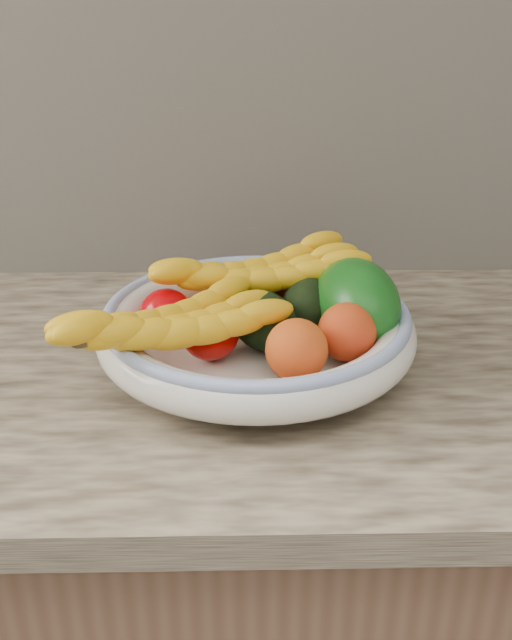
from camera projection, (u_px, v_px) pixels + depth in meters
The scene contains 15 objects.
kitchen_counter at pixel (256, 602), 1.11m from camera, with size 2.44×0.66×1.40m.
fruit_bowl at pixel (256, 328), 0.88m from camera, with size 0.39×0.39×0.08m.
clementine_back_left at pixel (222, 291), 0.97m from camera, with size 0.05×0.05×0.05m, color #FC5705.
clementine_back_right at pixel (274, 293), 0.96m from camera, with size 0.05×0.05×0.04m, color #FF5805.
clementine_back_mid at pixel (256, 303), 0.93m from camera, with size 0.05×0.05×0.05m, color #E85F04.
clementine_extra at pixel (248, 290), 0.97m from camera, with size 0.05×0.05×0.05m, color #F26005.
tomato_left at pixel (167, 313), 0.88m from camera, with size 0.07×0.07×0.06m, color #BF0006.
tomato_near_left at pixel (210, 334), 0.83m from camera, with size 0.07×0.07×0.06m, color #AB0300.
avocado_center at pixel (263, 321), 0.86m from camera, with size 0.07×0.10×0.07m, color black.
avocado_right at pixel (309, 304), 0.90m from camera, with size 0.07×0.10×0.07m, color black.
green_mango at pixel (356, 303), 0.88m from camera, with size 0.10×0.15×0.11m, color #0E4D10.
peach_front at pixel (297, 350), 0.79m from camera, with size 0.07×0.07×0.07m, color orange.
peach_right at pixel (347, 332), 0.82m from camera, with size 0.07×0.07×0.07m, color orange.
banana_bunch_back at pixel (258, 279), 0.92m from camera, with size 0.30×0.11×0.08m, color yellow, non-canonical shape.
banana_bunch_front at pixel (170, 331), 0.79m from camera, with size 0.29×0.11×0.08m, color yellow, non-canonical shape.
Camera 1 is at (-0.02, 0.87, 1.33)m, focal length 40.00 mm.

